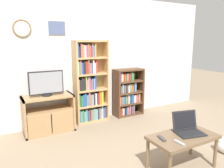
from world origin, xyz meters
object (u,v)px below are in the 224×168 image
tv_stand (49,114)px  bookshelf_tall (89,84)px  television (46,84)px  laptop (187,128)px  remote_far_from_laptop (179,143)px  bookshelf_short (127,93)px  remote_near_laptop (162,138)px  coffee_table (183,140)px

tv_stand → bookshelf_tall: bearing=8.7°
television → bookshelf_tall: bearing=8.1°
laptop → television: bearing=138.0°
television → remote_far_from_laptop: size_ratio=3.83×
bookshelf_tall → laptop: bearing=-76.5°
laptop → remote_far_from_laptop: laptop is taller
television → bookshelf_short: size_ratio=0.58×
television → bookshelf_tall: (0.90, 0.13, -0.13)m
laptop → bookshelf_tall: bearing=116.5°
remote_near_laptop → bookshelf_short: bearing=-98.2°
tv_stand → remote_far_from_laptop: 2.45m
tv_stand → remote_far_from_laptop: tv_stand is taller
laptop → remote_far_from_laptop: size_ratio=2.64×
bookshelf_tall → bookshelf_short: (0.91, -0.03, -0.29)m
laptop → bookshelf_short: bearing=92.7°
tv_stand → coffee_table: tv_stand is taller
television → coffee_table: size_ratio=0.68×
tv_stand → coffee_table: 2.43m
laptop → remote_near_laptop: size_ratio=2.55×
television → remote_far_from_laptop: television is taller
remote_near_laptop → bookshelf_tall: bearing=-74.8°
tv_stand → bookshelf_short: bookshelf_short is taller
television → remote_near_laptop: 2.28m
remote_far_from_laptop → bookshelf_short: bearing=-108.0°
coffee_table → remote_near_laptop: 0.33m
bookshelf_short → coffee_table: size_ratio=1.17×
television → bookshelf_tall: bookshelf_tall is taller
bookshelf_tall → remote_far_from_laptop: bearing=-85.7°
bookshelf_short → laptop: (-0.39, -2.13, 0.02)m
bookshelf_tall → laptop: size_ratio=4.01×
bookshelf_tall → remote_near_laptop: (0.07, -2.15, -0.32)m
bookshelf_tall → remote_near_laptop: size_ratio=10.22×
television → bookshelf_tall: 0.92m
bookshelf_short → remote_far_from_laptop: size_ratio=6.63×
remote_far_from_laptop → laptop: bearing=-151.3°
tv_stand → bookshelf_short: bearing=3.5°
bookshelf_tall → television: bearing=-171.9°
coffee_table → laptop: 0.19m
remote_near_laptop → tv_stand: bearing=-51.2°
television → bookshelf_short: 1.85m
television → laptop: bearing=-55.1°
bookshelf_short → remote_near_laptop: bearing=-111.5°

